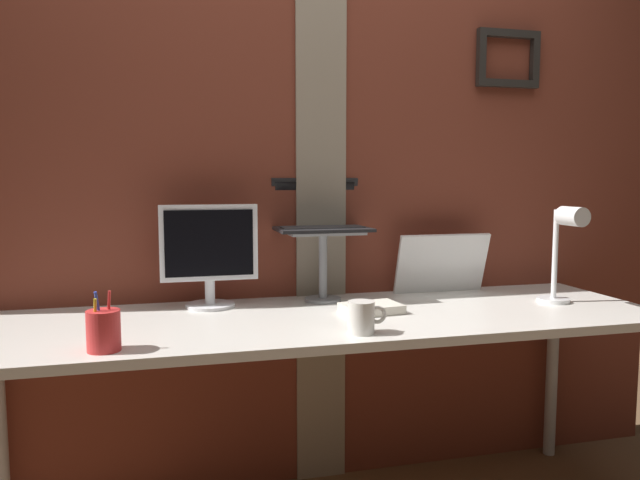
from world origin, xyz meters
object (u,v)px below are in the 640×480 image
object	(u,v)px
pen_cup	(104,330)
monitor	(209,250)
laptop	(319,216)
desk_lamp	(565,244)
coffee_mug	(362,317)
whiteboard_panel	(442,264)

from	to	relation	value
pen_cup	monitor	bearing A→B (deg)	57.12
laptop	desk_lamp	distance (m)	0.92
pen_cup	coffee_mug	distance (m)	0.74
laptop	coffee_mug	distance (m)	0.63
pen_cup	desk_lamp	bearing A→B (deg)	7.37
desk_lamp	laptop	bearing A→B (deg)	156.97
monitor	laptop	world-z (taller)	laptop
laptop	coffee_mug	world-z (taller)	laptop
monitor	desk_lamp	size ratio (longest dim) A/B	1.02
whiteboard_panel	desk_lamp	world-z (taller)	desk_lamp
laptop	whiteboard_panel	size ratio (longest dim) A/B	0.90
monitor	pen_cup	xyz separation A→B (m)	(-0.32, -0.50, -0.15)
laptop	coffee_mug	bearing A→B (deg)	-90.91
monitor	laptop	bearing A→B (deg)	8.83
monitor	coffee_mug	size ratio (longest dim) A/B	3.07
whiteboard_panel	pen_cup	bearing A→B (deg)	-156.97
whiteboard_panel	desk_lamp	xyz separation A→B (m)	(0.33, -0.33, 0.11)
monitor	whiteboard_panel	size ratio (longest dim) A/B	0.96
desk_lamp	coffee_mug	xyz separation A→B (m)	(-0.85, -0.21, -0.18)
desk_lamp	whiteboard_panel	bearing A→B (deg)	134.96
laptop	whiteboard_panel	bearing A→B (deg)	-3.10
monitor	pen_cup	world-z (taller)	monitor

